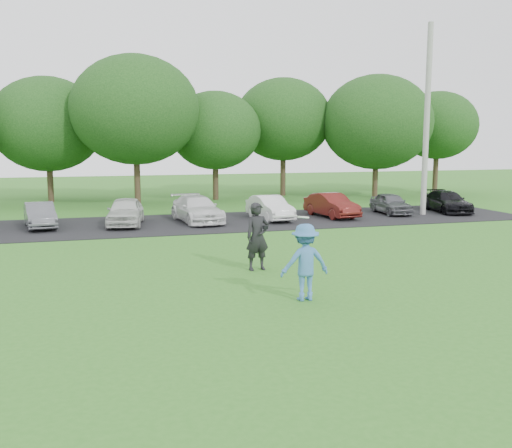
{
  "coord_description": "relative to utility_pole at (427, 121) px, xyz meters",
  "views": [
    {
      "loc": [
        -4.65,
        -12.47,
        3.75
      ],
      "look_at": [
        0.0,
        3.5,
        1.3
      ],
      "focal_mm": 40.0,
      "sensor_mm": 36.0,
      "label": 1
    }
  ],
  "objects": [
    {
      "name": "utility_pole",
      "position": [
        0.0,
        0.0,
        0.0
      ],
      "size": [
        0.28,
        0.28,
        9.41
      ],
      "primitive_type": "cylinder",
      "color": "#A1A09C",
      "rests_on": "ground"
    },
    {
      "name": "camera_bystander",
      "position": [
        -11.52,
        -9.5,
        -3.72
      ],
      "size": [
        0.78,
        0.56,
        1.97
      ],
      "color": "black",
      "rests_on": "ground"
    },
    {
      "name": "frisbee_player",
      "position": [
        -11.34,
        -12.83,
        -3.79
      ],
      "size": [
        1.18,
        0.71,
        2.06
      ],
      "color": "teal",
      "rests_on": "ground"
    },
    {
      "name": "tree_row",
      "position": [
        -9.94,
        10.13,
        0.21
      ],
      "size": [
        42.39,
        9.85,
        8.64
      ],
      "color": "#38281C",
      "rests_on": "ground"
    },
    {
      "name": "ground",
      "position": [
        -11.46,
        -12.63,
        -4.7
      ],
      "size": [
        100.0,
        100.0,
        0.0
      ],
      "primitive_type": "plane",
      "color": "#307120",
      "rests_on": "ground"
    },
    {
      "name": "parking_lot",
      "position": [
        -11.46,
        0.37,
        -4.69
      ],
      "size": [
        32.0,
        6.5,
        0.03
      ],
      "primitive_type": "cube",
      "color": "black",
      "rests_on": "ground"
    },
    {
      "name": "parked_cars",
      "position": [
        -13.04,
        0.53,
        -4.1
      ],
      "size": [
        28.73,
        4.58,
        1.23
      ],
      "color": "#B7BABF",
      "rests_on": "parking_lot"
    }
  ]
}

